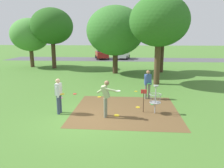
{
  "coord_description": "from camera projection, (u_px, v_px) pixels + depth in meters",
  "views": [
    {
      "loc": [
        1.75,
        -8.8,
        3.63
      ],
      "look_at": [
        0.8,
        2.83,
        1.0
      ],
      "focal_mm": 33.95,
      "sensor_mm": 36.0,
      "label": 1
    }
  ],
  "objects": [
    {
      "name": "frisbee_far_right",
      "position": [
        138.0,
        107.0,
        11.07
      ],
      "size": [
        0.22,
        0.22,
        0.02
      ],
      "primitive_type": "cylinder",
      "color": "gold",
      "rests_on": "ground"
    },
    {
      "name": "player_throwing",
      "position": [
        148.0,
        83.0,
        12.42
      ],
      "size": [
        0.49,
        0.45,
        1.71
      ],
      "color": "slate",
      "rests_on": "ground"
    },
    {
      "name": "frisbee_scattered_b",
      "position": [
        75.0,
        94.0,
        13.63
      ],
      "size": [
        0.24,
        0.24,
        0.02
      ],
      "primitive_type": "cylinder",
      "color": "red",
      "rests_on": "ground"
    },
    {
      "name": "tree_near_right",
      "position": [
        159.0,
        21.0,
        15.48
      ],
      "size": [
        4.39,
        4.39,
        6.6
      ],
      "color": "#4C3823",
      "rests_on": "ground"
    },
    {
      "name": "ground_plane",
      "position": [
        89.0,
        119.0,
        9.5
      ],
      "size": [
        160.0,
        160.0,
        0.0
      ],
      "primitive_type": "plane",
      "color": "#47752D"
    },
    {
      "name": "frisbee_scattered_a",
      "position": [
        117.0,
        115.0,
        9.92
      ],
      "size": [
        0.26,
        0.26,
        0.02
      ],
      "primitive_type": "cylinder",
      "color": "gold",
      "rests_on": "ground"
    },
    {
      "name": "disc_golf_basket",
      "position": [
        154.0,
        98.0,
        10.09
      ],
      "size": [
        0.98,
        0.58,
        1.39
      ],
      "color": "#9E9EA3",
      "rests_on": "ground"
    },
    {
      "name": "tree_near_left",
      "position": [
        30.0,
        35.0,
        24.93
      ],
      "size": [
        4.49,
        4.49,
        5.73
      ],
      "color": "#4C3823",
      "rests_on": "ground"
    },
    {
      "name": "player_foreground_watching",
      "position": [
        106.0,
        96.0,
        9.59
      ],
      "size": [
        1.11,
        0.48,
        1.71
      ],
      "color": "slate",
      "rests_on": "ground"
    },
    {
      "name": "frisbee_by_tee",
      "position": [
        99.0,
        97.0,
        12.96
      ],
      "size": [
        0.23,
        0.23,
        0.02
      ],
      "primitive_type": "cylinder",
      "color": "gold",
      "rests_on": "ground"
    },
    {
      "name": "parked_car_leftmost",
      "position": [
        102.0,
        53.0,
        34.66
      ],
      "size": [
        2.74,
        4.51,
        1.84
      ],
      "color": "maroon",
      "rests_on": "ground"
    },
    {
      "name": "tree_mid_left",
      "position": [
        52.0,
        26.0,
        23.7
      ],
      "size": [
        4.69,
        4.69,
        6.75
      ],
      "color": "#422D1E",
      "rests_on": "ground"
    },
    {
      "name": "dirt_tee_pad",
      "position": [
        125.0,
        110.0,
        10.67
      ],
      "size": [
        5.17,
        4.8,
        0.01
      ],
      "primitive_type": "cube",
      "color": "brown",
      "rests_on": "ground"
    },
    {
      "name": "parked_car_center_left",
      "position": [
        123.0,
        53.0,
        34.81
      ],
      "size": [
        2.38,
        4.4,
        1.84
      ],
      "color": "silver",
      "rests_on": "ground"
    },
    {
      "name": "tree_mid_center",
      "position": [
        115.0,
        31.0,
        20.46
      ],
      "size": [
        5.58,
        5.58,
        6.52
      ],
      "color": "#422D1E",
      "rests_on": "ground"
    },
    {
      "name": "player_waiting_left",
      "position": [
        59.0,
        94.0,
        10.03
      ],
      "size": [
        0.42,
        0.48,
        1.71
      ],
      "color": "#384260",
      "rests_on": "ground"
    },
    {
      "name": "frisbee_far_left",
      "position": [
        136.0,
        91.0,
        14.28
      ],
      "size": [
        0.21,
        0.21,
        0.02
      ],
      "primitive_type": "cylinder",
      "color": "gold",
      "rests_on": "ground"
    },
    {
      "name": "frisbee_mid_grass",
      "position": [
        152.0,
        104.0,
        11.58
      ],
      "size": [
        0.23,
        0.23,
        0.02
      ],
      "primitive_type": "cylinder",
      "color": "green",
      "rests_on": "ground"
    },
    {
      "name": "frisbee_near_basket",
      "position": [
        61.0,
        98.0,
        12.75
      ],
      "size": [
        0.2,
        0.2,
        0.02
      ],
      "primitive_type": "cylinder",
      "color": "#E53D99",
      "rests_on": "ground"
    },
    {
      "name": "parking_lot_strip",
      "position": [
        118.0,
        59.0,
        34.3
      ],
      "size": [
        36.0,
        6.0,
        0.01
      ],
      "primitive_type": "cube",
      "color": "#4C4C51",
      "rests_on": "ground"
    },
    {
      "name": "tree_mid_right",
      "position": [
        163.0,
        29.0,
        21.05
      ],
      "size": [
        3.99,
        3.99,
        6.06
      ],
      "color": "#422D1E",
      "rests_on": "ground"
    }
  ]
}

